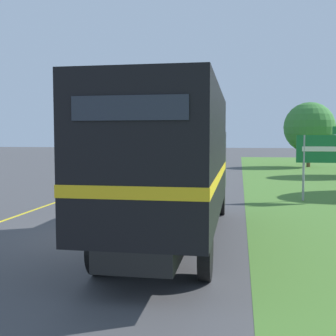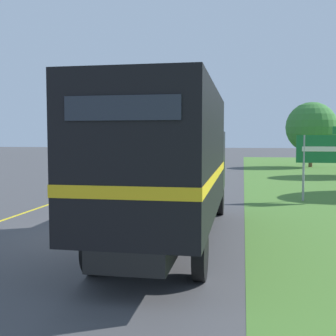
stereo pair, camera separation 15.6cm
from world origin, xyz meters
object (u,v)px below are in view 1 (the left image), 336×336
Objects in this scene: lead_car_white at (158,161)px; highway_sign at (324,152)px; roadside_tree_far at (309,127)px; horse_trailer_truck at (173,160)px.

highway_sign reaches higher than lead_car_white.
highway_sign is 21.15m from roadside_tree_far.
horse_trailer_truck is at bearing -122.60° from highway_sign.
roadside_tree_far reaches higher than lead_car_white.
horse_trailer_truck is 1.55× the size of roadside_tree_far.
roadside_tree_far is (7.58, 28.58, 1.47)m from horse_trailer_truck.
lead_car_white is at bearing -134.08° from roadside_tree_far.
lead_car_white is 16.38m from roadside_tree_far.
horse_trailer_truck is 9.08m from highway_sign.
highway_sign is (4.90, 7.65, -0.02)m from horse_trailer_truck.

